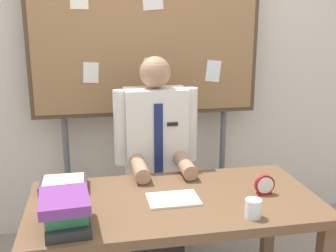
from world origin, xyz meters
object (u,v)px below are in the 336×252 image
object	(u,v)px
open_notebook	(173,199)
bulletin_board	(146,35)
coffee_mug	(253,208)
desk	(175,214)
desk_clock	(265,186)
person	(156,170)
paper_tray	(64,184)
book_stack	(65,211)

from	to	relation	value
open_notebook	bulletin_board	bearing A→B (deg)	89.35
open_notebook	coffee_mug	size ratio (longest dim) A/B	2.92
desk	desk_clock	world-z (taller)	desk_clock
person	paper_tray	size ratio (longest dim) A/B	5.46
book_stack	bulletin_board	bearing A→B (deg)	65.25
desk	open_notebook	distance (m)	0.10
desk	paper_tray	distance (m)	0.64
person	bulletin_board	size ratio (longest dim) A/B	0.66
desk	person	xyz separation A→B (m)	(0.00, 0.61, 0.03)
desk	bulletin_board	world-z (taller)	bulletin_board
person	desk_clock	xyz separation A→B (m)	(0.49, -0.64, 0.12)
person	coffee_mug	distance (m)	0.95
paper_tray	book_stack	bearing A→B (deg)	-85.84
open_notebook	coffee_mug	distance (m)	0.43
desk	paper_tray	size ratio (longest dim) A/B	5.86
desk_clock	paper_tray	world-z (taller)	desk_clock
person	coffee_mug	world-z (taller)	person
bulletin_board	coffee_mug	distance (m)	1.52
book_stack	coffee_mug	size ratio (longest dim) A/B	3.39
desk	open_notebook	xyz separation A→B (m)	(-0.01, -0.02, 0.10)
open_notebook	paper_tray	world-z (taller)	paper_tray
person	bulletin_board	distance (m)	0.96
coffee_mug	paper_tray	bearing A→B (deg)	150.15
desk	paper_tray	world-z (taller)	paper_tray
book_stack	person	bearing A→B (deg)	55.71
desk	book_stack	world-z (taller)	book_stack
open_notebook	paper_tray	size ratio (longest dim) A/B	1.03
book_stack	coffee_mug	bearing A→B (deg)	-4.97
desk	open_notebook	bearing A→B (deg)	-119.95
desk_clock	person	bearing A→B (deg)	127.26
book_stack	desk_clock	world-z (taller)	book_stack
desk	person	distance (m)	0.61
desk_clock	paper_tray	size ratio (longest dim) A/B	0.42
bulletin_board	desk_clock	bearing A→B (deg)	-64.58
desk	person	size ratio (longest dim) A/B	1.07
person	bulletin_board	bearing A→B (deg)	90.01
person	book_stack	xyz separation A→B (m)	(-0.55, -0.81, 0.14)
bulletin_board	book_stack	distance (m)	1.50
desk_clock	paper_tray	bearing A→B (deg)	165.26
desk_clock	paper_tray	xyz separation A→B (m)	(-1.07, 0.28, -0.02)
person	coffee_mug	size ratio (longest dim) A/B	15.53
desk	person	world-z (taller)	person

